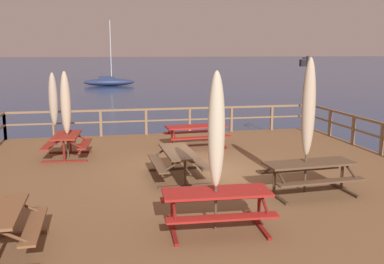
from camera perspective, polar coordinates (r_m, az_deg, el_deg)
The scene contains 14 objects.
ground_plane at distance 12.80m, azimuth 0.82°, elevation -8.56°, with size 600.00×600.00×0.00m, color navy.
wooden_deck at distance 12.68m, azimuth 0.83°, elevation -6.91°, with size 13.08×12.34×0.77m, color brown.
railing_waterside_far at distance 18.23m, azimuth -3.14°, elevation 2.09°, with size 12.88×0.10×1.09m.
picnic_table_mid_left at distance 15.77m, azimuth 0.55°, elevation 0.10°, with size 2.29×1.58×0.78m.
picnic_table_mid_centre at distance 8.57m, azimuth 3.20°, elevation -8.94°, with size 2.14×1.49×0.78m.
picnic_table_front_right at distance 14.71m, azimuth -15.93°, elevation -1.13°, with size 1.53×1.73×0.78m.
picnic_table_front_left at distance 11.03m, azimuth 14.99°, elevation -4.82°, with size 2.28×1.54×0.78m.
picnic_table_back_right at distance 11.89m, azimuth -1.77°, elevation -3.37°, with size 1.46×2.09×0.78m.
patio_umbrella_short_mid at distance 16.52m, azimuth -17.57°, elevation 4.04°, with size 0.32×0.32×2.66m.
patio_umbrella_tall_mid_left at distance 8.17m, azimuth 3.18°, elevation 0.16°, with size 0.32×0.32×3.06m.
patio_umbrella_tall_back_right at distance 14.47m, azimuth -16.10°, elevation 3.59°, with size 0.32×0.32×2.79m.
patio_umbrella_tall_front at distance 10.78m, azimuth 14.89°, elevation 3.05°, with size 0.32×0.32×3.27m.
lamp_post_hooked at distance 19.09m, azimuth 14.43°, elevation 6.27°, with size 0.54×0.53×3.20m.
sailboat_distant at distance 54.11m, azimuth -10.73°, elevation 6.44°, with size 6.06×1.92×7.72m.
Camera 1 is at (-2.55, -11.83, 4.18)m, focal length 41.07 mm.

